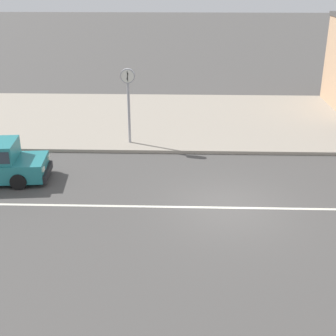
% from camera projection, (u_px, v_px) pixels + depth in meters
% --- Properties ---
extents(ground_plane, '(160.00, 160.00, 0.00)m').
position_uv_depth(ground_plane, '(229.00, 208.00, 15.78)').
color(ground_plane, '#4C4947').
extents(lane_centre_stripe, '(50.40, 0.14, 0.01)m').
position_uv_depth(lane_centre_stripe, '(229.00, 208.00, 15.78)').
color(lane_centre_stripe, silver).
rests_on(lane_centre_stripe, ground).
extents(kerb_strip, '(68.00, 10.00, 0.15)m').
position_uv_depth(kerb_strip, '(213.00, 119.00, 24.95)').
color(kerb_strip, '#9E9384').
rests_on(kerb_strip, ground).
extents(street_clock, '(0.63, 0.22, 3.36)m').
position_uv_depth(street_clock, '(128.00, 88.00, 20.41)').
color(street_clock, '#9E9EA3').
rests_on(street_clock, kerb_strip).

